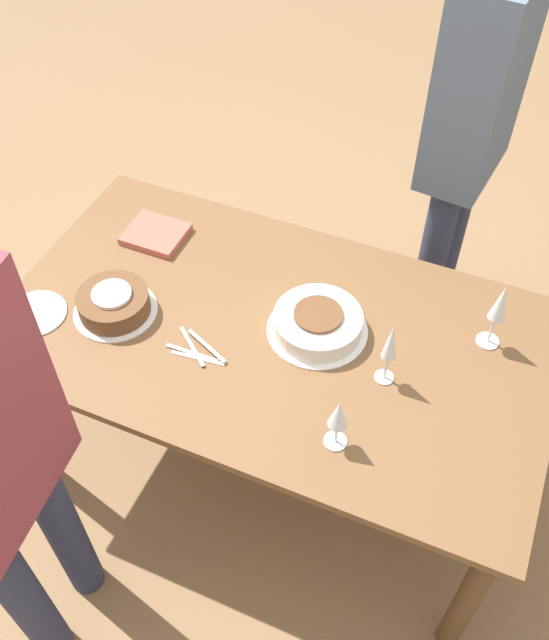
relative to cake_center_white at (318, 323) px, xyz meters
The scene contains 11 objects.
ground_plane 0.78m from the cake_center_white, 156.69° to the right, with size 12.00×12.00×0.00m, color #8E6B47.
dining_table 0.19m from the cake_center_white, 156.69° to the right, with size 1.71×0.97×0.73m.
cake_center_white is the anchor object (origin of this frame).
cake_front_chocolate 0.64m from the cake_center_white, 163.96° to the right, with size 0.27×0.27×0.09m.
wine_glass_near 0.29m from the cake_center_white, 20.64° to the right, with size 0.06×0.06×0.23m.
wine_glass_far 0.54m from the cake_center_white, 18.42° to the left, with size 0.07×0.07×0.24m.
wine_glass_extra 0.41m from the cake_center_white, 61.94° to the right, with size 0.07×0.07×0.18m.
dessert_plate_left 0.89m from the cake_center_white, 161.15° to the right, with size 0.20×0.20×0.01m.
fork_pile 0.38m from the cake_center_white, 143.68° to the right, with size 0.20×0.12×0.01m.
napkin_stack 0.70m from the cake_center_white, 165.07° to the left, with size 0.20×0.17×0.03m.
person_watching 0.90m from the cake_center_white, 74.48° to the left, with size 0.26×0.42×1.73m.
Camera 1 is at (0.56, -1.31, 2.41)m, focal length 40.00 mm.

